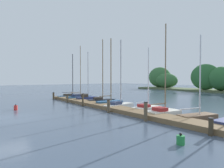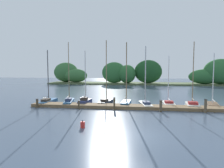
{
  "view_description": "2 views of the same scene",
  "coord_description": "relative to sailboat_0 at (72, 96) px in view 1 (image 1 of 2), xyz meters",
  "views": [
    {
      "loc": [
        16.56,
        -2.78,
        3.08
      ],
      "look_at": [
        -1.28,
        10.69,
        2.43
      ],
      "focal_mm": 31.18,
      "sensor_mm": 36.0,
      "label": 1
    },
    {
      "loc": [
        0.05,
        -12.5,
        4.42
      ],
      "look_at": [
        -3.08,
        10.6,
        2.59
      ],
      "focal_mm": 30.3,
      "sensor_mm": 36.0,
      "label": 2
    }
  ],
  "objects": [
    {
      "name": "mooring_piling_0",
      "position": [
        0.17,
        -2.96,
        0.15
      ],
      "size": [
        0.3,
        0.3,
        1.04
      ],
      "color": "#4C3D28",
      "rests_on": "ground"
    },
    {
      "name": "sailboat_6",
      "position": [
        15.25,
        0.63,
        -0.06
      ],
      "size": [
        1.26,
        3.22,
        6.02
      ],
      "rotation": [
        0.0,
        0.0,
        1.58
      ],
      "color": "silver",
      "rests_on": "ground"
    },
    {
      "name": "sailboat_3",
      "position": [
        7.54,
        0.58,
        0.06
      ],
      "size": [
        1.56,
        3.63,
        8.03
      ],
      "rotation": [
        0.0,
        0.0,
        1.39
      ],
      "color": "#232833",
      "rests_on": "ground"
    },
    {
      "name": "channel_buoy_1",
      "position": [
        7.42,
        -9.39,
        -0.14
      ],
      "size": [
        0.34,
        0.34,
        0.58
      ],
      "color": "red",
      "rests_on": "ground"
    },
    {
      "name": "mooring_piling_3",
      "position": [
        13.94,
        -2.99,
        0.23
      ],
      "size": [
        0.32,
        0.32,
        1.2
      ],
      "color": "brown",
      "rests_on": "ground"
    },
    {
      "name": "sailboat_7",
      "position": [
        17.85,
        -0.17,
        -0.0
      ],
      "size": [
        1.71,
        3.24,
        7.57
      ],
      "rotation": [
        0.0,
        0.0,
        1.44
      ],
      "color": "silver",
      "rests_on": "ground"
    },
    {
      "name": "sailboat_2",
      "position": [
        4.99,
        -0.07,
        0.07
      ],
      "size": [
        1.19,
        3.4,
        6.66
      ],
      "rotation": [
        0.0,
        0.0,
        1.5
      ],
      "color": "navy",
      "rests_on": "ground"
    },
    {
      "name": "mooring_piling_2",
      "position": [
        9.05,
        -2.95,
        0.33
      ],
      "size": [
        0.22,
        0.22,
        1.4
      ],
      "color": "#4C3D28",
      "rests_on": "ground"
    },
    {
      "name": "sailboat_5",
      "position": [
        12.44,
        -0.47,
        0.04
      ],
      "size": [
        1.61,
        4.06,
        7.1
      ],
      "rotation": [
        0.0,
        0.0,
        1.74
      ],
      "color": "silver",
      "rests_on": "ground"
    },
    {
      "name": "channel_buoy_0",
      "position": [
        22.8,
        -5.29,
        -0.16
      ],
      "size": [
        0.38,
        0.38,
        0.55
      ],
      "color": "#23843D",
      "rests_on": "ground"
    },
    {
      "name": "sailboat_0",
      "position": [
        0.0,
        0.0,
        0.0
      ],
      "size": [
        1.22,
        4.48,
        6.88
      ],
      "rotation": [
        0.0,
        0.0,
        1.61
      ],
      "color": "#285684",
      "rests_on": "ground"
    },
    {
      "name": "dock_pier",
      "position": [
        11.45,
        -1.68,
        -0.2
      ],
      "size": [
        24.6,
        1.8,
        0.35
      ],
      "color": "brown",
      "rests_on": "ground"
    },
    {
      "name": "mooring_piling_1",
      "position": [
        5.1,
        -3.02,
        0.11
      ],
      "size": [
        0.2,
        0.2,
        0.96
      ],
      "color": "#4C3D28",
      "rests_on": "ground"
    },
    {
      "name": "ground",
      "position": [
        11.45,
        -10.44,
        -0.38
      ],
      "size": [
        160.0,
        160.0,
        0.0
      ],
      "primitive_type": "plane",
      "color": "#425166"
    },
    {
      "name": "mooring_piling_5",
      "position": [
        22.97,
        -2.78,
        0.11
      ],
      "size": [
        0.29,
        0.29,
        0.97
      ],
      "color": "#3D3323",
      "rests_on": "ground"
    },
    {
      "name": "sailboat_4",
      "position": [
        10.15,
        0.02,
        0.1
      ],
      "size": [
        1.16,
        3.25,
        7.65
      ],
      "rotation": [
        0.0,
        0.0,
        1.51
      ],
      "color": "#285684",
      "rests_on": "ground"
    },
    {
      "name": "mooring_piling_4",
      "position": [
        18.37,
        -2.91,
        0.32
      ],
      "size": [
        0.3,
        0.3,
        1.39
      ],
      "color": "brown",
      "rests_on": "ground"
    },
    {
      "name": "sailboat_1",
      "position": [
        2.9,
        -0.14,
        0.01
      ],
      "size": [
        1.76,
        4.23,
        7.78
      ],
      "rotation": [
        0.0,
        0.0,
        1.8
      ],
      "color": "#285684",
      "rests_on": "ground"
    },
    {
      "name": "sailboat_8",
      "position": [
        20.37,
        0.7,
        -0.06
      ],
      "size": [
        1.82,
        3.44,
        6.31
      ],
      "rotation": [
        0.0,
        0.0,
        1.35
      ],
      "color": "brown",
      "rests_on": "ground"
    }
  ]
}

